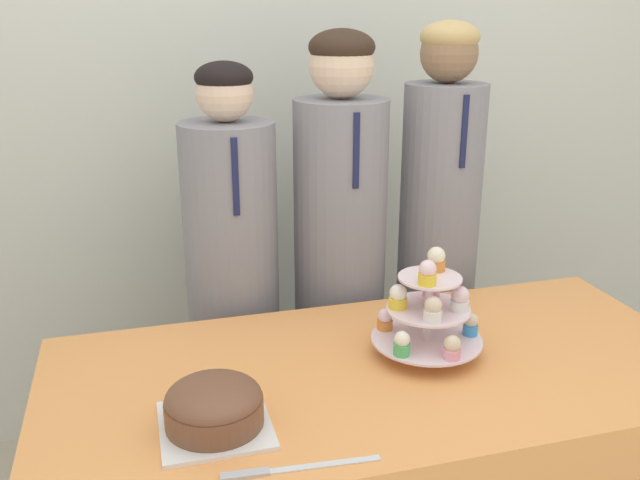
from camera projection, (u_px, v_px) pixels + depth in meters
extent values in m
cube|color=silver|center=(282.00, 71.00, 2.46)|extent=(9.00, 0.06, 2.70)
cube|color=white|center=(215.00, 425.00, 1.43)|extent=(0.23, 0.23, 0.01)
cylinder|color=brown|center=(214.00, 411.00, 1.41)|extent=(0.21, 0.21, 0.06)
ellipsoid|color=brown|center=(214.00, 398.00, 1.40)|extent=(0.20, 0.20, 0.07)
cube|color=silver|center=(326.00, 464.00, 1.31)|extent=(0.22, 0.03, 0.00)
cube|color=#B2B2B7|center=(245.00, 475.00, 1.28)|extent=(0.09, 0.03, 0.01)
cylinder|color=silver|center=(428.00, 316.00, 1.70)|extent=(0.02, 0.02, 0.21)
cylinder|color=silver|center=(426.00, 339.00, 1.72)|extent=(0.28, 0.28, 0.01)
cylinder|color=silver|center=(428.00, 309.00, 1.69)|extent=(0.21, 0.21, 0.01)
cylinder|color=silver|center=(430.00, 278.00, 1.67)|extent=(0.16, 0.16, 0.01)
cylinder|color=pink|center=(452.00, 353.00, 1.62)|extent=(0.04, 0.04, 0.03)
sphere|color=beige|center=(452.00, 344.00, 1.61)|extent=(0.04, 0.04, 0.04)
cylinder|color=#3893DB|center=(470.00, 329.00, 1.73)|extent=(0.04, 0.04, 0.03)
sphere|color=beige|center=(471.00, 320.00, 1.72)|extent=(0.04, 0.04, 0.04)
cylinder|color=white|center=(424.00, 314.00, 1.82)|extent=(0.04, 0.04, 0.03)
sphere|color=silver|center=(424.00, 305.00, 1.81)|extent=(0.04, 0.04, 0.04)
cylinder|color=orange|center=(385.00, 324.00, 1.76)|extent=(0.04, 0.04, 0.02)
sphere|color=silver|center=(385.00, 316.00, 1.76)|extent=(0.04, 0.04, 0.04)
cylinder|color=#4CB766|center=(402.00, 349.00, 1.63)|extent=(0.04, 0.04, 0.03)
sphere|color=white|center=(402.00, 339.00, 1.62)|extent=(0.04, 0.04, 0.04)
cylinder|color=pink|center=(431.00, 290.00, 1.76)|extent=(0.05, 0.05, 0.03)
sphere|color=silver|center=(432.00, 280.00, 1.75)|extent=(0.04, 0.04, 0.04)
cylinder|color=yellow|center=(398.00, 303.00, 1.69)|extent=(0.05, 0.05, 0.03)
sphere|color=white|center=(398.00, 293.00, 1.68)|extent=(0.04, 0.04, 0.04)
cylinder|color=white|center=(433.00, 315.00, 1.61)|extent=(0.04, 0.04, 0.03)
sphere|color=beige|center=(433.00, 305.00, 1.60)|extent=(0.04, 0.04, 0.04)
cylinder|color=white|center=(460.00, 305.00, 1.68)|extent=(0.05, 0.05, 0.03)
sphere|color=silver|center=(460.00, 295.00, 1.67)|extent=(0.04, 0.04, 0.04)
cylinder|color=yellow|center=(427.00, 279.00, 1.61)|extent=(0.04, 0.04, 0.03)
sphere|color=silver|center=(428.00, 269.00, 1.61)|extent=(0.04, 0.04, 0.04)
cylinder|color=orange|center=(436.00, 265.00, 1.70)|extent=(0.05, 0.05, 0.03)
sphere|color=#F4E5C6|center=(436.00, 256.00, 1.70)|extent=(0.05, 0.05, 0.05)
cylinder|color=gray|center=(235.00, 319.00, 2.16)|extent=(0.29, 0.29, 1.25)
sphere|color=beige|center=(224.00, 93.00, 1.93)|extent=(0.16, 0.16, 0.16)
ellipsoid|color=black|center=(224.00, 77.00, 1.92)|extent=(0.17, 0.17, 0.09)
cube|color=#191E47|center=(235.00, 177.00, 1.87)|extent=(0.02, 0.01, 0.22)
cylinder|color=gray|center=(339.00, 299.00, 2.24)|extent=(0.29, 0.29, 1.31)
sphere|color=beige|center=(342.00, 66.00, 2.00)|extent=(0.19, 0.19, 0.19)
ellipsoid|color=#332319|center=(342.00, 47.00, 1.98)|extent=(0.20, 0.20, 0.11)
cube|color=#191E47|center=(356.00, 151.00, 1.93)|extent=(0.02, 0.01, 0.22)
cylinder|color=gray|center=(435.00, 283.00, 2.32)|extent=(0.26, 0.26, 1.35)
sphere|color=#8E6B4C|center=(449.00, 53.00, 2.08)|extent=(0.18, 0.18, 0.18)
ellipsoid|color=tan|center=(450.00, 37.00, 2.06)|extent=(0.18, 0.18, 0.10)
cube|color=#191E47|center=(464.00, 132.00, 2.02)|extent=(0.02, 0.01, 0.22)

